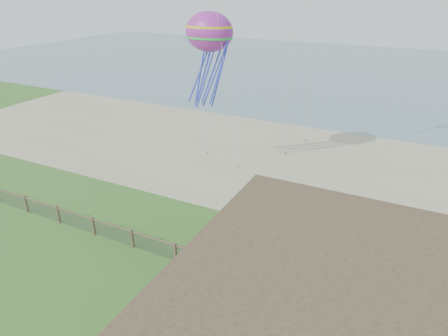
{
  "coord_description": "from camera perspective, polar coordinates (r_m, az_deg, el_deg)",
  "views": [
    {
      "loc": [
        10.55,
        -9.05,
        14.22
      ],
      "look_at": [
        2.03,
        8.0,
        5.39
      ],
      "focal_mm": 32.0,
      "sensor_mm": 36.0,
      "label": 1
    }
  ],
  "objects": [
    {
      "name": "octopus_kite",
      "position": [
        30.76,
        -2.09,
        15.32
      ],
      "size": [
        3.79,
        2.8,
        7.47
      ],
      "primitive_type": null,
      "rotation": [
        0.0,
        0.0,
        0.07
      ],
      "color": "#FF283A"
    },
    {
      "name": "sand_beach",
      "position": [
        35.74,
        7.15,
        1.21
      ],
      "size": [
        72.0,
        20.0,
        0.02
      ],
      "primitive_type": "cube",
      "color": "tan",
      "rests_on": "ground"
    },
    {
      "name": "chainlink_fence",
      "position": [
        22.9,
        -6.94,
        -12.01
      ],
      "size": [
        36.2,
        0.2,
        1.25
      ],
      "primitive_type": null,
      "color": "brown",
      "rests_on": "ground"
    },
    {
      "name": "picnic_table",
      "position": [
        20.15,
        2.96,
        -18.43
      ],
      "size": [
        2.39,
        2.15,
        0.83
      ],
      "primitive_type": null,
      "rotation": [
        0.0,
        0.0,
        -0.42
      ],
      "color": "brown",
      "rests_on": "ground"
    },
    {
      "name": "ocean",
      "position": [
        77.11,
        18.72,
        12.96
      ],
      "size": [
        160.0,
        68.0,
        0.02
      ],
      "primitive_type": "cube",
      "color": "slate",
      "rests_on": "ground"
    }
  ]
}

